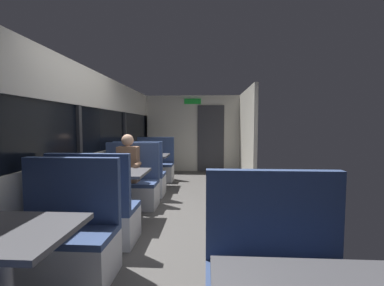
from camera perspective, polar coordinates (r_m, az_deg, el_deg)
ground_plane at (r=3.92m, az=-3.31°, el=-17.27°), size 3.30×9.20×0.02m
carriage_window_panel_left at (r=4.10m, az=-23.99°, el=-0.60°), size 0.09×8.48×2.30m
carriage_end_bulkhead at (r=7.84m, az=0.58°, el=2.03°), size 2.90×0.11×2.30m
carriage_aisle_panel_right at (r=6.71m, az=12.05°, el=1.70°), size 0.08×2.40×2.30m
dining_table_near_window at (r=2.17m, az=-36.47°, el=-17.74°), size 0.90×0.70×0.74m
bench_near_window_facing_entry at (r=2.82m, az=-26.54°, el=-19.11°), size 0.95×0.50×1.10m
dining_table_mid_window at (r=3.93m, az=-16.56°, el=-7.51°), size 0.90×0.70×0.74m
bench_mid_window_facing_end at (r=3.38m, az=-20.60°, el=-14.97°), size 0.95×0.50×1.10m
bench_mid_window_facing_entry at (r=4.64m, az=-13.52°, el=-9.60°), size 0.95×0.50×1.10m
dining_table_far_window at (r=5.90m, az=-9.70°, el=-3.56°), size 0.90×0.70×0.74m
bench_far_window_facing_end at (r=5.28m, az=-11.37°, el=-7.90°), size 0.95×0.50×1.10m
bench_far_window_facing_entry at (r=6.62m, az=-8.31°, el=-5.43°), size 0.95×0.50×1.10m
seated_passenger at (r=4.53m, az=-13.83°, el=-7.24°), size 0.47×0.55×1.26m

